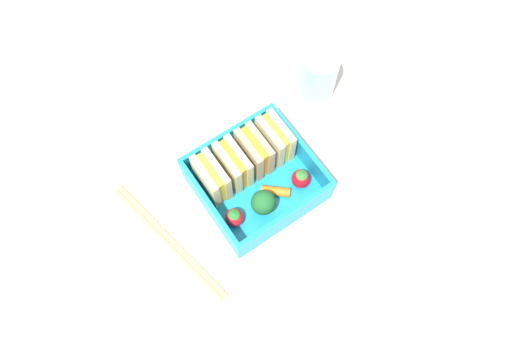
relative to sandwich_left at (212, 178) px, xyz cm
name	(u,v)px	position (x,y,z in cm)	size (l,w,h in cm)	color
ground_plane	(256,189)	(5.21, -2.94, -5.31)	(120.00, 120.00, 2.00)	beige
bento_tray	(256,185)	(5.21, -2.94, -3.71)	(15.68, 14.86, 1.20)	#1D9AC4
bento_rim	(256,177)	(5.21, -2.94, -1.01)	(15.68, 14.86, 4.21)	#1D9AC4
sandwich_left	(212,178)	(0.00, 0.00, 0.00)	(2.80, 5.88, 6.23)	beige
sandwich_center_left	(233,165)	(3.47, 0.00, 0.00)	(2.80, 5.88, 6.23)	beige
sandwich_center	(254,152)	(6.94, 0.00, 0.00)	(2.80, 5.88, 6.23)	tan
sandwich_center_right	(275,139)	(10.41, 0.00, 0.00)	(2.80, 5.88, 6.23)	beige
strawberry_far_left	(234,217)	(-0.30, -5.84, -1.72)	(2.54, 2.54, 3.14)	red
broccoli_floret	(263,203)	(3.84, -6.67, -0.55)	(3.38, 3.38, 4.37)	#8CCE72
carrot_stick_far_left	(275,191)	(6.59, -5.68, -2.46)	(1.31, 1.31, 4.04)	orange
strawberry_left	(301,178)	(10.39, -6.37, -1.65)	(2.69, 2.69, 3.29)	red
chopstick_pair	(168,240)	(-9.18, -2.82, -3.96)	(5.73, 21.85, 0.70)	#DAB670
drinking_glass	(318,75)	(21.58, 5.00, 0.06)	(5.71, 5.71, 8.75)	silver
folded_napkin	(319,287)	(3.95, -19.43, -4.11)	(11.22, 10.17, 0.40)	silver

